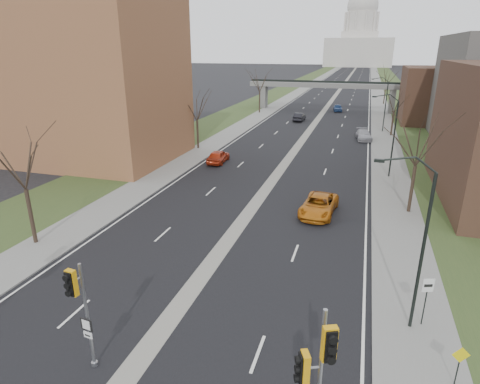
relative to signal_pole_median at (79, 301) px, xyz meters
The scene contains 29 objects.
ground 4.10m from the signal_pole_median, 31.62° to the left, with size 700.00×700.00×0.00m, color black.
road_surface 151.13m from the signal_pole_median, 89.34° to the left, with size 20.00×600.00×0.01m, color black.
median_strip 151.13m from the signal_pole_median, 89.34° to the left, with size 1.20×600.00×0.02m, color gray.
sidewalk_right 151.74m from the signal_pole_median, 84.80° to the left, with size 4.00×600.00×0.12m, color gray.
sidewalk_left 151.46m from the signal_pole_median, 93.88° to the left, with size 4.00×600.00×0.12m, color gray.
grass_verge_right 152.40m from the signal_pole_median, 82.55° to the left, with size 8.00×600.00×0.10m, color #2A3F1D.
grass_verge_left 151.99m from the signal_pole_median, 96.14° to the left, with size 8.00×600.00×0.10m, color #2A3F1D.
apartment_building 40.12m from the signal_pole_median, 127.98° to the left, with size 25.00×16.00×22.00m, color #975E3C.
commercial_block_far 74.95m from the signal_pole_median, 71.53° to the left, with size 14.00×14.00×10.00m, color #4F3025.
pedestrian_bridge 81.10m from the signal_pole_median, 88.77° to the left, with size 34.00×3.00×6.45m.
capitol 321.43m from the signal_pole_median, 89.69° to the left, with size 48.00×42.00×55.75m.
streetlight_near 14.96m from the signal_pole_median, 29.05° to the left, with size 2.61×0.20×8.70m.
streetlight_mid 35.60m from the signal_pole_median, 68.94° to the left, with size 2.61×0.20×8.70m.
streetlight_far 60.53m from the signal_pole_median, 77.84° to the left, with size 2.61×0.20×8.70m.
tree_left_a 14.78m from the signal_pole_median, 141.13° to the left, with size 7.20×7.20×9.40m.
tree_left_b 40.75m from the signal_pole_median, 106.07° to the left, with size 6.75×6.75×8.81m.
tree_left_c 74.02m from the signal_pole_median, 98.76° to the left, with size 7.65×7.65×9.99m.
tree_right_a 27.55m from the signal_pole_median, 57.42° to the left, with size 7.20×7.20×9.40m.
tree_right_b 58.02m from the signal_pole_median, 75.27° to the left, with size 6.30×6.30×8.22m.
tree_right_c 97.26m from the signal_pole_median, 81.28° to the left, with size 7.65×7.65×9.99m.
signal_pole_median is the anchor object (origin of this frame).
signal_pole_right 9.69m from the signal_pole_median, ahead, with size 1.29×0.93×5.57m.
speed_limit_sign 16.01m from the signal_pole_median, 27.68° to the left, with size 0.55×0.22×2.63m.
warning_sign 15.57m from the signal_pole_median, 13.72° to the left, with size 0.72×0.22×1.89m.
car_left_near 33.86m from the signal_pole_median, 100.48° to the left, with size 1.86×4.61×1.57m, color #B43014.
car_left_far 65.71m from the signal_pole_median, 91.24° to the left, with size 1.64×4.69×1.55m, color black.
car_right_near 22.00m from the signal_pole_median, 70.06° to the left, with size 2.61×5.66×1.57m, color #BE6914.
car_right_mid 52.95m from the signal_pole_median, 78.43° to the left, with size 2.09×5.15×1.49m, color #96969C.
car_right_far 80.72m from the signal_pole_median, 86.68° to the left, with size 1.78×4.42×1.51m, color navy.
Camera 1 is at (8.55, -12.33, 13.21)m, focal length 30.00 mm.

